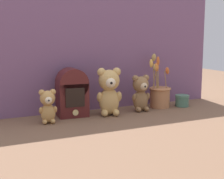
{
  "coord_description": "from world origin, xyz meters",
  "views": [
    {
      "loc": [
        -0.76,
        -1.58,
        0.43
      ],
      "look_at": [
        0.0,
        0.02,
        0.13
      ],
      "focal_mm": 55.0,
      "sensor_mm": 36.0,
      "label": 1
    }
  ],
  "objects_px": {
    "teddy_bear_large": "(109,91)",
    "vintage_radio": "(72,92)",
    "flower_vase": "(160,94)",
    "decorative_tin_tall": "(182,101)",
    "teddy_bear_small": "(48,106)",
    "teddy_bear_medium": "(141,92)"
  },
  "relations": [
    {
      "from": "vintage_radio",
      "to": "decorative_tin_tall",
      "type": "distance_m",
      "value": 0.66
    },
    {
      "from": "teddy_bear_large",
      "to": "decorative_tin_tall",
      "type": "xyz_separation_m",
      "value": [
        0.47,
        0.01,
        -0.1
      ]
    },
    {
      "from": "teddy_bear_medium",
      "to": "vintage_radio",
      "type": "distance_m",
      "value": 0.38
    },
    {
      "from": "vintage_radio",
      "to": "decorative_tin_tall",
      "type": "height_order",
      "value": "vintage_radio"
    },
    {
      "from": "teddy_bear_small",
      "to": "vintage_radio",
      "type": "height_order",
      "value": "vintage_radio"
    },
    {
      "from": "flower_vase",
      "to": "teddy_bear_large",
      "type": "bearing_deg",
      "value": -172.31
    },
    {
      "from": "decorative_tin_tall",
      "to": "flower_vase",
      "type": "bearing_deg",
      "value": 163.97
    },
    {
      "from": "flower_vase",
      "to": "decorative_tin_tall",
      "type": "distance_m",
      "value": 0.14
    },
    {
      "from": "flower_vase",
      "to": "vintage_radio",
      "type": "xyz_separation_m",
      "value": [
        -0.52,
        0.02,
        0.05
      ]
    },
    {
      "from": "teddy_bear_small",
      "to": "teddy_bear_large",
      "type": "bearing_deg",
      "value": 3.71
    },
    {
      "from": "teddy_bear_large",
      "to": "decorative_tin_tall",
      "type": "height_order",
      "value": "teddy_bear_large"
    },
    {
      "from": "teddy_bear_large",
      "to": "flower_vase",
      "type": "bearing_deg",
      "value": 7.69
    },
    {
      "from": "teddy_bear_medium",
      "to": "decorative_tin_tall",
      "type": "distance_m",
      "value": 0.29
    },
    {
      "from": "teddy_bear_medium",
      "to": "teddy_bear_small",
      "type": "height_order",
      "value": "teddy_bear_medium"
    },
    {
      "from": "teddy_bear_small",
      "to": "vintage_radio",
      "type": "distance_m",
      "value": 0.18
    },
    {
      "from": "teddy_bear_medium",
      "to": "teddy_bear_large",
      "type": "bearing_deg",
      "value": -177.06
    },
    {
      "from": "teddy_bear_large",
      "to": "vintage_radio",
      "type": "bearing_deg",
      "value": 161.21
    },
    {
      "from": "flower_vase",
      "to": "teddy_bear_medium",
      "type": "bearing_deg",
      "value": -166.17
    },
    {
      "from": "teddy_bear_medium",
      "to": "vintage_radio",
      "type": "height_order",
      "value": "vintage_radio"
    },
    {
      "from": "teddy_bear_small",
      "to": "flower_vase",
      "type": "bearing_deg",
      "value": 5.74
    },
    {
      "from": "teddy_bear_medium",
      "to": "teddy_bear_small",
      "type": "bearing_deg",
      "value": -176.58
    },
    {
      "from": "decorative_tin_tall",
      "to": "teddy_bear_small",
      "type": "bearing_deg",
      "value": -177.87
    }
  ]
}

